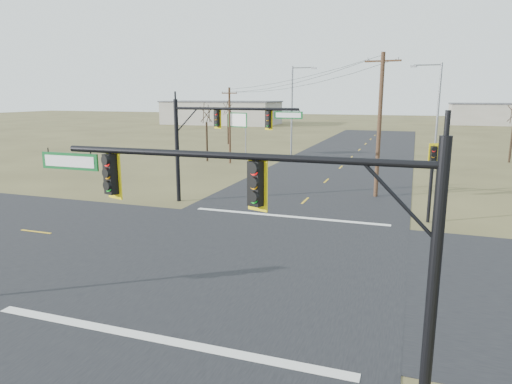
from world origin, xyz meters
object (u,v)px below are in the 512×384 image
bare_tree_b (228,107)px  bare_tree_a (206,113)px  highway_sign (237,125)px  mast_arm_far (217,129)px  mast_arm_near (259,205)px  utility_pole_far (230,124)px  streetlight_c (294,106)px  utility_pole_near (379,124)px  pedestal_signal_ne (432,166)px  streetlight_a (435,112)px

bare_tree_b → bare_tree_a: bearing=-74.8°
bare_tree_a → highway_sign: bearing=71.5°
mast_arm_far → bare_tree_b: (-14.26, 36.03, 0.44)m
mast_arm_near → utility_pole_far: utility_pole_far is taller
bare_tree_a → streetlight_c: bearing=42.9°
utility_pole_near → bare_tree_a: size_ratio=1.50×
bare_tree_a → bare_tree_b: size_ratio=0.99×
streetlight_c → mast_arm_far: bearing=-77.4°
pedestal_signal_ne → streetlight_c: streetlight_c is taller
utility_pole_far → highway_sign: 5.81m
streetlight_a → bare_tree_a: 23.45m
mast_arm_near → utility_pole_far: (-15.40, 35.59, -0.47)m
mast_arm_far → utility_pole_far: (-6.52, 17.94, -0.82)m
bare_tree_a → bare_tree_b: (-4.74, 17.48, 0.14)m
mast_arm_near → mast_arm_far: (-8.88, 17.64, 0.34)m
utility_pole_near → utility_pole_far: size_ratio=1.26×
utility_pole_near → bare_tree_b: (-24.09, 30.13, 0.25)m
highway_sign → mast_arm_near: bearing=-52.5°
mast_arm_near → utility_pole_near: utility_pole_near is taller
utility_pole_near → bare_tree_a: 23.12m
highway_sign → streetlight_a: size_ratio=0.51×
streetlight_c → bare_tree_a: size_ratio=1.56×
pedestal_signal_ne → streetlight_a: streetlight_a is taller
highway_sign → streetlight_a: 22.29m
mast_arm_far → pedestal_signal_ne: size_ratio=1.92×
streetlight_a → streetlight_c: bearing=168.9°
mast_arm_near → mast_arm_far: bearing=134.9°
mast_arm_near → pedestal_signal_ne: bearing=94.0°
highway_sign → bare_tree_a: (-1.68, -5.03, 1.60)m
utility_pole_near → bare_tree_b: utility_pole_near is taller
mast_arm_far → streetlight_a: size_ratio=0.87×
streetlight_a → mast_arm_near: bearing=-85.3°
highway_sign → bare_tree_a: 5.54m
streetlight_a → pedestal_signal_ne: bearing=-79.4°
mast_arm_near → utility_pole_near: (0.95, 23.55, 0.53)m
pedestal_signal_ne → bare_tree_b: bearing=105.7°
pedestal_signal_ne → streetlight_c: bearing=98.1°
pedestal_signal_ne → utility_pole_near: 7.29m
utility_pole_near → highway_sign: bearing=135.0°
mast_arm_far → utility_pole_far: bearing=122.3°
utility_pole_far → streetlight_a: streetlight_a is taller
highway_sign → pedestal_signal_ne: bearing=-33.0°
streetlight_a → bare_tree_b: size_ratio=1.48×
pedestal_signal_ne → bare_tree_a: (-22.81, 18.78, 2.00)m
utility_pole_far → highway_sign: (-1.32, 5.64, -0.48)m
pedestal_signal_ne → streetlight_c: (-14.86, 26.16, 2.59)m
mast_arm_near → highway_sign: mast_arm_near is taller
mast_arm_near → highway_sign: 44.50m
mast_arm_near → utility_pole_far: size_ratio=1.29×
streetlight_a → highway_sign: bearing=-179.0°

